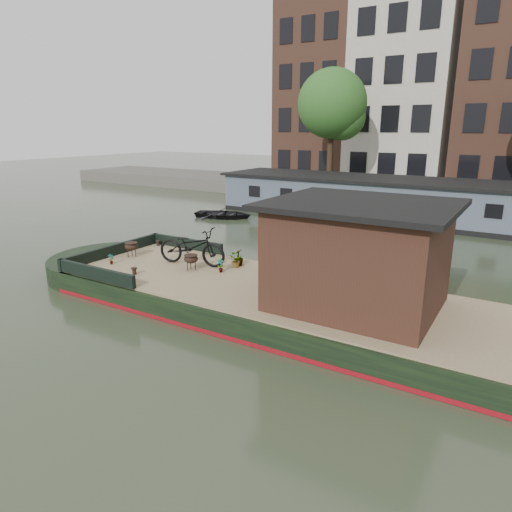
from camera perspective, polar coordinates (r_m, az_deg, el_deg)
The scene contains 20 objects.
ground at distance 12.00m, azimuth 2.16°, elevation -6.94°, with size 120.00×120.00×0.00m, color #28321F.
houseboat_hull at distance 12.56m, azimuth -3.14°, elevation -4.56°, with size 14.01×4.02×0.60m.
houseboat_deck at distance 11.78m, azimuth 2.19°, elevation -4.14°, with size 11.80×3.80×0.05m, color #9C8760.
bow_bulwark at distance 14.75m, azimuth -15.20°, elevation 0.25°, with size 3.00×4.00×0.35m.
cabin at distance 10.55m, azimuth 12.66°, elevation 0.24°, with size 4.00×3.50×2.42m.
bicycle at distance 13.72m, azimuth -8.03°, elevation 1.20°, with size 0.75×2.16×1.13m, color black.
potted_plant_a at distance 12.99m, azimuth -4.47°, elevation -1.20°, with size 0.21×0.14×0.40m, color maroon.
potted_plant_b at distance 13.06m, azimuth 2.44°, elevation -1.28°, with size 0.17×0.14×0.31m, color brown.
potted_plant_c at distance 13.43m, azimuth -2.63°, elevation -0.56°, with size 0.38×0.33×0.42m, color #B14033.
potted_plant_d at distance 13.63m, azimuth -2.17°, elevation -0.14°, with size 0.28×0.28×0.50m, color brown.
potted_plant_e at distance 14.42m, azimuth -17.67°, elevation -0.37°, with size 0.17×0.11×0.32m, color #9C4E2D.
brazier_front at distance 13.30m, azimuth -8.12°, elevation -0.80°, with size 0.42×0.42×0.45m, color black, non-canonical shape.
brazier_rear at distance 15.07m, azimuth -15.29°, elevation 0.79°, with size 0.43×0.43×0.46m, color black, non-canonical shape.
bollard_port at distance 16.29m, azimuth -12.16°, elevation 1.59°, with size 0.16×0.16×0.18m, color black.
bollard_stbd at distance 13.25m, azimuth -14.97°, elevation -1.83°, with size 0.17×0.17×0.20m, color black.
dinghy at distance 24.40m, azimuth -4.09°, elevation 5.56°, with size 2.19×3.07×0.64m, color black.
far_houseboat at distance 24.55m, azimuth 18.60°, elevation 6.38°, with size 20.40×4.40×2.11m.
quay at distance 30.93m, azimuth 21.37°, elevation 6.94°, with size 60.00×6.00×0.90m, color #47443F.
townhouse_row at distance 37.67m, azimuth 24.94°, elevation 19.38°, with size 27.25×8.00×16.50m.
tree_left at distance 31.07m, azimuth 9.78°, elevation 17.89°, with size 4.40×4.40×7.40m.
Camera 1 is at (5.41, -9.66, 4.64)m, focal length 32.00 mm.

